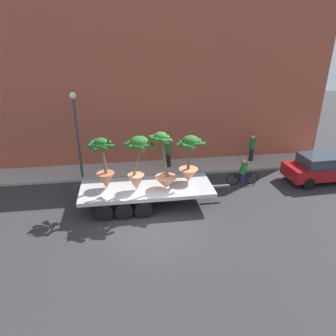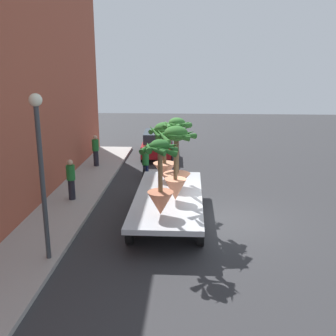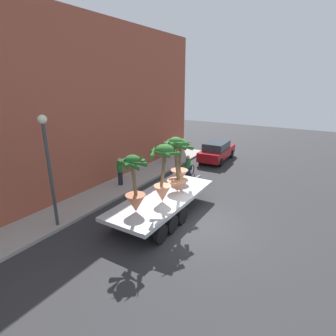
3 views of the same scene
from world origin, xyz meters
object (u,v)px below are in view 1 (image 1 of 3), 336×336
at_px(potted_palm_middle, 138,161).
at_px(pedestrian_near_gate, 168,153).
at_px(flatbed_trailer, 142,191).
at_px(potted_palm_extra, 189,159).
at_px(cyclist, 243,173).
at_px(potted_palm_front, 164,167).
at_px(potted_palm_rear, 104,166).
at_px(pedestrian_far_left, 252,147).
at_px(parked_car, 324,167).
at_px(street_lamp, 76,125).

height_order(potted_palm_middle, pedestrian_near_gate, potted_palm_middle).
bearing_deg(flatbed_trailer, potted_palm_extra, 6.61).
distance_m(flatbed_trailer, cyclist, 5.86).
xyz_separation_m(potted_palm_front, cyclist, (4.61, 1.72, -1.39)).
distance_m(potted_palm_middle, pedestrian_near_gate, 5.07).
relative_size(potted_palm_rear, potted_palm_extra, 1.05).
bearing_deg(potted_palm_rear, potted_palm_middle, -15.32).
relative_size(flatbed_trailer, cyclist, 3.99).
height_order(potted_palm_extra, pedestrian_far_left, potted_palm_extra).
relative_size(parked_car, pedestrian_far_left, 2.66).
height_order(cyclist, pedestrian_near_gate, pedestrian_near_gate).
xyz_separation_m(potted_palm_front, pedestrian_far_left, (6.28, 4.64, -1.02)).
bearing_deg(street_lamp, pedestrian_far_left, 5.39).
bearing_deg(potted_palm_extra, pedestrian_far_left, 39.45).
distance_m(parked_car, pedestrian_far_left, 4.37).
relative_size(cyclist, pedestrian_near_gate, 1.08).
xyz_separation_m(potted_palm_rear, pedestrian_near_gate, (3.61, 3.99, -1.08)).
relative_size(potted_palm_middle, pedestrian_far_left, 1.54).
height_order(potted_palm_extra, street_lamp, street_lamp).
xyz_separation_m(flatbed_trailer, pedestrian_far_left, (7.35, 4.37, 0.27)).
bearing_deg(parked_car, potted_palm_extra, -173.22).
relative_size(flatbed_trailer, street_lamp, 1.52).
height_order(flatbed_trailer, potted_palm_front, potted_palm_front).
xyz_separation_m(flatbed_trailer, potted_palm_front, (1.07, -0.28, 1.28)).
xyz_separation_m(flatbed_trailer, cyclist, (5.68, 1.45, -0.11)).
height_order(potted_palm_extra, parked_car, potted_palm_extra).
relative_size(flatbed_trailer, pedestrian_far_left, 4.29).
bearing_deg(street_lamp, flatbed_trailer, -46.62).
bearing_deg(potted_palm_rear, parked_car, 5.06).
distance_m(potted_palm_extra, cyclist, 3.81).
bearing_deg(potted_palm_middle, potted_palm_extra, 12.39).
relative_size(potted_palm_extra, parked_car, 0.52).
height_order(flatbed_trailer, potted_palm_rear, potted_palm_rear).
bearing_deg(pedestrian_far_left, street_lamp, -174.61).
relative_size(potted_palm_rear, potted_palm_middle, 0.95).
distance_m(potted_palm_extra, parked_car, 8.17).
height_order(potted_palm_middle, pedestrian_far_left, potted_palm_middle).
xyz_separation_m(flatbed_trailer, potted_palm_extra, (2.38, 0.28, 1.39)).
bearing_deg(pedestrian_far_left, potted_palm_front, -143.53).
xyz_separation_m(potted_palm_middle, street_lamp, (-3.07, 3.65, 0.76)).
bearing_deg(potted_palm_rear, pedestrian_far_left, 24.99).
bearing_deg(cyclist, street_lamp, 167.75).
height_order(potted_palm_rear, pedestrian_near_gate, potted_palm_rear).
xyz_separation_m(parked_car, street_lamp, (-13.56, 2.15, 2.40)).
height_order(pedestrian_near_gate, pedestrian_far_left, same).
relative_size(pedestrian_near_gate, street_lamp, 0.35).
xyz_separation_m(potted_palm_extra, pedestrian_far_left, (4.98, 4.09, -1.13)).
xyz_separation_m(potted_palm_middle, cyclist, (5.80, 1.72, -1.80)).
distance_m(potted_palm_front, pedestrian_near_gate, 4.62).
bearing_deg(street_lamp, cyclist, -12.25).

